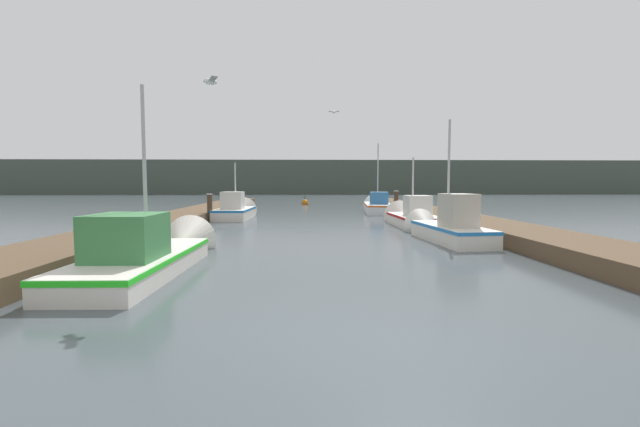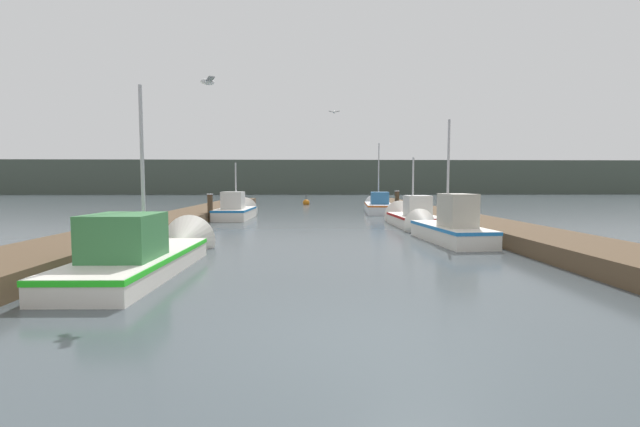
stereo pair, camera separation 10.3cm
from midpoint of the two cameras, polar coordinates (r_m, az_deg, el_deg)
The scene contains 16 objects.
ground_plane at distance 5.41m, azimuth 3.90°, elevation -17.16°, with size 200.00×200.00×0.00m.
dock_left at distance 21.92m, azimuth -17.99°, elevation -0.56°, with size 2.39×40.00×0.47m.
dock_right at distance 22.24m, azimuth 16.43°, elevation -0.46°, with size 2.39×40.00×0.47m.
distant_shore_ridge at distance 78.69m, azimuth -1.73°, elevation 4.81°, with size 120.00×16.00×5.67m.
fishing_boat_0 at distance 10.72m, azimuth -21.32°, elevation -4.69°, with size 1.76×6.26×4.60m.
fishing_boat_1 at distance 15.24m, azimuth 16.06°, elevation -1.71°, with size 1.73×5.09×4.41m.
fishing_boat_2 at distance 20.07m, azimuth 11.81°, elevation -0.45°, with size 1.74×4.82×3.60m.
fishing_boat_3 at distance 24.00m, azimuth -11.18°, elevation 0.40°, with size 1.83×4.90×3.53m.
fishing_boat_4 at distance 28.88m, azimuth 7.50°, elevation 1.04°, with size 2.23×6.62×4.98m.
mooring_piling_0 at distance 21.83m, azimuth -14.62°, elevation 0.73°, with size 0.30×0.30×1.40m.
mooring_piling_1 at distance 19.62m, azimuth 15.84°, elevation 0.09°, with size 0.24×0.24×1.23m.
mooring_piling_2 at distance 33.88m, azimuth 8.25°, elevation 1.79°, with size 0.29×0.29×1.15m.
mooring_piling_3 at distance 28.17m, azimuth 10.01°, elevation 1.58°, with size 0.32×0.32×1.43m.
channel_buoy at distance 37.81m, azimuth -2.09°, elevation 1.45°, with size 0.60×0.60×1.10m.
seagull_lead at distance 21.87m, azimuth 1.71°, elevation 13.38°, with size 0.55×0.28×0.12m.
seagull_1 at distance 9.18m, azimuth -14.75°, elevation 16.66°, with size 0.38×0.53×0.12m.
Camera 1 is at (-0.59, -5.01, 1.97)m, focal length 24.00 mm.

